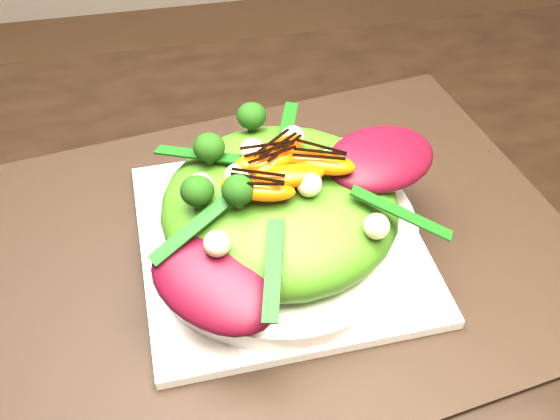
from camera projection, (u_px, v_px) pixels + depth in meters
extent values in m
cube|color=black|center=(280.00, 246.00, 0.55)|extent=(0.53, 0.44, 0.00)
cube|color=white|center=(280.00, 240.00, 0.54)|extent=(0.23, 0.23, 0.01)
cylinder|color=white|center=(280.00, 230.00, 0.54)|extent=(0.24, 0.24, 0.02)
ellipsoid|color=#396913|center=(280.00, 206.00, 0.52)|extent=(0.20, 0.20, 0.06)
ellipsoid|color=#3F0612|center=(381.00, 158.00, 0.52)|extent=(0.12, 0.10, 0.02)
ellipsoid|color=#FF4904|center=(247.00, 148.00, 0.51)|extent=(0.06, 0.03, 0.01)
sphere|color=black|center=(215.00, 153.00, 0.49)|extent=(0.04, 0.04, 0.03)
sphere|color=beige|center=(348.00, 201.00, 0.47)|extent=(0.02, 0.02, 0.02)
cube|color=black|center=(246.00, 141.00, 0.50)|extent=(0.04, 0.01, 0.00)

